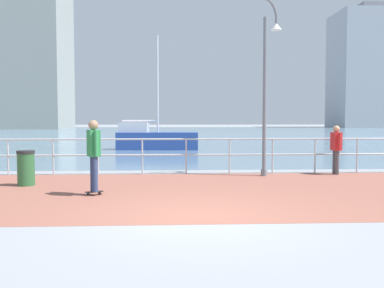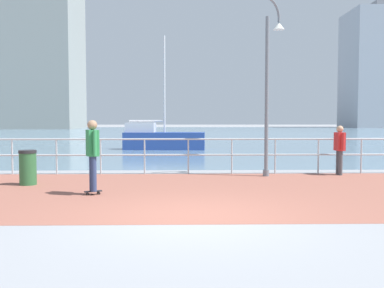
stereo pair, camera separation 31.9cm
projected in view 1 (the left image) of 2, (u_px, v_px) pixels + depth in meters
The scene contains 11 objects.
ground at pixel (175, 135), 47.45m from camera, with size 220.00×220.00×0.00m, color gray.
brick_paving at pixel (191, 191), 10.24m from camera, with size 28.00×6.58×0.01m, color #935647.
harbor_water at pixel (174, 132), 58.39m from camera, with size 180.00×88.00×0.00m, color slate.
waterfront_railing at pixel (186, 149), 13.48m from camera, with size 25.25×0.06×1.15m.
lamppost at pixel (268, 78), 12.98m from camera, with size 0.70×0.62×5.45m.
skateboarder at pixel (94, 150), 9.63m from camera, with size 0.41×0.54×1.73m.
bystander at pixel (336, 146), 13.36m from camera, with size 0.27×0.56×1.55m.
trash_bin at pixel (26, 168), 11.09m from camera, with size 0.46×0.46×0.93m.
sailboat_blue at pixel (155, 139), 24.69m from camera, with size 4.80×1.76×6.62m.
tower_slate at pixel (29, 56), 83.30m from camera, with size 14.68×14.07×30.27m.
tower_glass at pixel (372, 70), 98.21m from camera, with size 17.67×12.39×28.50m.
Camera 1 is at (-0.49, -7.46, 1.73)m, focal length 39.41 mm.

